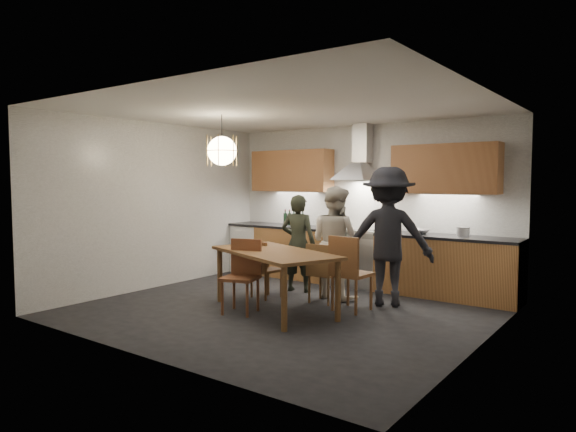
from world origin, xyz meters
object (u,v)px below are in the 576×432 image
Objects in this scene: dining_table at (274,258)px; chair_front at (243,270)px; chair_back_left at (262,266)px; mixing_bowl at (419,231)px; stock_pot at (463,232)px; person_left at (298,243)px; wine_bottles at (294,218)px; person_right at (388,236)px; person_mid at (335,242)px.

chair_front is (-0.31, -0.27, -0.16)m from dining_table.
chair_back_left is 0.89× the size of chair_front.
chair_back_left is at bearing -137.03° from mixing_bowl.
dining_table is 11.53× the size of stock_pot.
person_left is at bearing 131.50° from dining_table.
stock_pot is 2.99m from wine_bottles.
chair_front reaches higher than dining_table.
chair_back_left reaches higher than dining_table.
person_left is at bearing -93.26° from chair_back_left.
person_right is 4.19× the size of wine_bottles.
dining_table is at bearing -118.93° from mixing_bowl.
person_right is at bearing -127.17° from stock_pot.
chair_back_left is 4.63× the size of stock_pot.
person_left is 3.31× the size of wine_bottles.
wine_bottles is at bearing 177.11° from mixing_bowl.
wine_bottles is (-0.66, 1.70, 0.56)m from chair_back_left.
chair_front is at bearing -117.71° from dining_table.
person_right is 1.18m from stock_pot.
wine_bottles reaches higher than stock_pot.
person_right reaches higher than dining_table.
person_left reaches higher than dining_table.
wine_bottles reaches higher than chair_front.
chair_front is 1.42m from person_left.
wine_bottles is at bearing 178.80° from stock_pot.
dining_table is 2.21× the size of chair_front.
stock_pot is 0.40× the size of wine_bottles.
person_left is (-0.11, 1.40, 0.21)m from chair_front.
chair_front is at bearing 119.57° from chair_back_left.
chair_back_left is 1.83m from person_right.
person_right is at bearing -95.06° from mixing_bowl.
person_left reaches higher than mixing_bowl.
stock_pot is at bearing -135.56° from chair_back_left.
person_right is at bearing -147.32° from chair_back_left.
mixing_bowl is at bearing -118.10° from person_right.
person_mid is 5.13× the size of mixing_bowl.
wine_bottles is at bearing 140.88° from dining_table.
mixing_bowl is (1.70, 1.58, 0.46)m from chair_back_left.
person_left is 1.80m from mixing_bowl.
mixing_bowl reaches higher than chair_front.
dining_table is 2.34m from mixing_bowl.
person_right reaches higher than person_left.
person_mid is 0.81m from person_right.
chair_front is 2.98× the size of mixing_bowl.
chair_back_left is at bearing 162.59° from dining_table.
wine_bottles reaches higher than mixing_bowl.
wine_bottles is at bearing -59.57° from chair_back_left.
chair_back_left is 0.44× the size of person_right.
mixing_bowl is (0.88, 0.93, 0.14)m from person_mid.
person_mid reaches higher than mixing_bowl.
chair_front reaches higher than chair_back_left.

